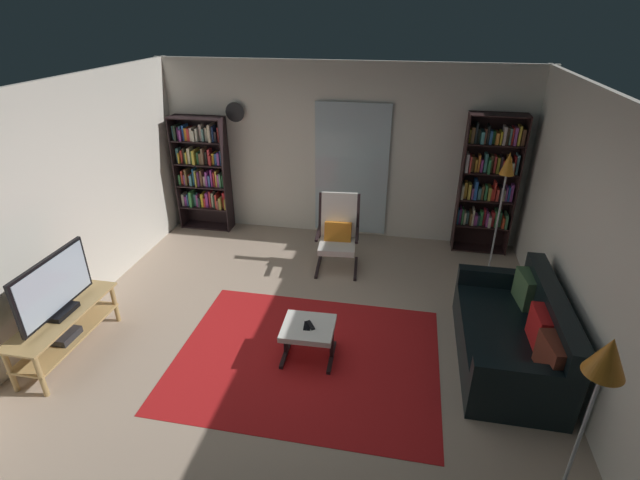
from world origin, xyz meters
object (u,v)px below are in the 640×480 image
Objects in this scene: bookshelf_near_sofa at (488,180)px; leather_sofa at (514,337)px; floor_lamp_by_shelf at (505,179)px; tv_remote at (311,325)px; television at (54,288)px; ottoman at (308,331)px; bookshelf_near_tv at (202,170)px; tv_stand at (65,328)px; lounge_armchair at (338,231)px; wall_clock at (235,112)px; floor_lamp_by_sofa at (603,372)px; cell_phone at (307,326)px.

leather_sofa is at bearing -88.66° from bookshelf_near_sofa.
tv_remote is at bearing -134.00° from floor_lamp_by_shelf.
television reaches higher than tv_remote.
bookshelf_near_tv is at bearing 129.06° from ottoman.
tv_stand is 1.30× the size of television.
tv_stand reaches higher than tv_remote.
ottoman is (2.45, 0.41, -0.00)m from tv_stand.
bookshelf_near_sofa is 1.18× the size of floor_lamp_by_shelf.
television is 5.50m from bookshelf_near_sofa.
floor_lamp_by_shelf is (2.05, 0.14, 0.82)m from lounge_armchair.
tv_remote is at bearing -59.36° from wall_clock.
bookshelf_near_sofa reaches higher than bookshelf_near_tv.
floor_lamp_by_shelf reaches higher than lounge_armchair.
leather_sofa is 1.71× the size of lounge_armchair.
lounge_armchair is 2.40m from wall_clock.
tv_stand is at bearing -170.71° from leather_sofa.
ottoman is at bearing -134.34° from floor_lamp_by_shelf.
floor_lamp_by_sofa reaches higher than tv_stand.
bookshelf_near_sofa is 6.89× the size of wall_clock.
wall_clock is (-1.73, 2.98, 1.45)m from cell_phone.
floor_lamp_by_shelf is (4.34, -0.74, 0.39)m from bookshelf_near_tv.
floor_lamp_by_sofa is (0.09, -4.17, 0.25)m from bookshelf_near_sofa.
bookshelf_near_tv is (0.15, 3.23, 0.17)m from television.
tv_stand is 3.31m from bookshelf_near_tv.
bookshelf_near_tv is at bearing 122.71° from cell_phone.
ottoman is at bearing 9.50° from tv_stand.
bookshelf_near_sofa is 1.27× the size of floor_lamp_by_sofa.
bookshelf_near_sofa is 1.96× the size of lounge_armchair.
leather_sofa is (4.48, 0.72, -0.49)m from television.
tv_stand reaches higher than ottoman.
tv_stand is 4.55m from leather_sofa.
floor_lamp_by_sofa is (2.07, -1.32, 1.00)m from ottoman.
floor_lamp_by_sofa is (2.08, -1.30, 0.93)m from cell_phone.
television is 2.54m from tv_remote.
bookshelf_near_tv is 1.76× the size of lounge_armchair.
wall_clock reaches higher than tv_stand.
cell_phone is at bearing -123.57° from ottoman.
lounge_armchair is 1.91× the size of ottoman.
wall_clock is at bearing 131.59° from floor_lamp_by_sofa.
floor_lamp_by_sofa is at bearing -57.56° from lounge_armchair.
television is 2.50m from cell_phone.
bookshelf_near_sofa is 3.55m from cell_phone.
lounge_armchair is (2.44, 2.35, -0.26)m from television.
tv_remote is 3.06m from floor_lamp_by_shelf.
leather_sofa reaches higher than cell_phone.
ottoman is at bearing 147.54° from floor_lamp_by_sofa.
wall_clock reaches higher than tv_remote.
lounge_armchair reaches higher than tv_remote.
bookshelf_near_sofa is at bearing 36.36° from tv_stand.
tv_remote is at bearing 147.23° from floor_lamp_by_sofa.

